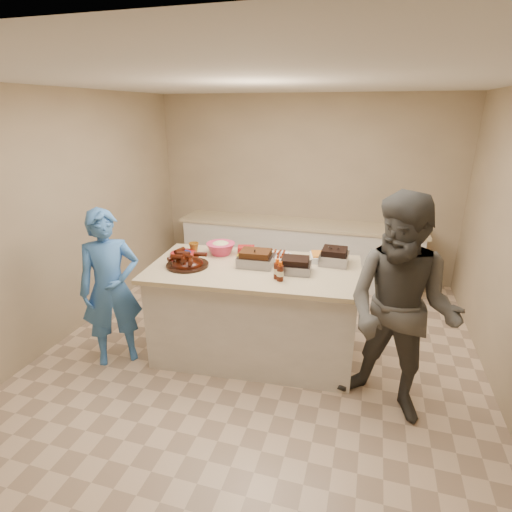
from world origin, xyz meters
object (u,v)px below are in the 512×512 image
(bbq_bottle_a, at_px, (280,281))
(guest_gray, at_px, (387,408))
(plastic_cup, at_px, (194,252))
(guest_blue, at_px, (120,358))
(coleslaw_bowl, at_px, (221,254))
(mustard_bottle, at_px, (239,264))
(rib_platter, at_px, (188,266))
(bbq_bottle_b, at_px, (277,278))
(roasting_pan, at_px, (334,264))
(island, at_px, (255,352))

(bbq_bottle_a, distance_m, guest_gray, 1.46)
(plastic_cup, xyz_separation_m, guest_blue, (-0.57, -0.75, -0.99))
(coleslaw_bowl, relative_size, mustard_bottle, 2.40)
(rib_platter, bearing_deg, guest_gray, -9.81)
(rib_platter, bearing_deg, bbq_bottle_b, -3.39)
(roasting_pan, bearing_deg, guest_gray, -51.78)
(guest_gray, bearing_deg, roasting_pan, 149.43)
(island, distance_m, guest_blue, 1.43)
(coleslaw_bowl, xyz_separation_m, bbq_bottle_b, (0.74, -0.48, 0.00))
(island, height_order, plastic_cup, plastic_cup)
(island, height_order, coleslaw_bowl, coleslaw_bowl)
(plastic_cup, height_order, guest_gray, plastic_cup)
(roasting_pan, height_order, guest_gray, roasting_pan)
(bbq_bottle_a, distance_m, bbq_bottle_b, 0.06)
(plastic_cup, bearing_deg, rib_platter, -74.28)
(guest_blue, bearing_deg, roasting_pan, -16.47)
(bbq_bottle_b, bearing_deg, guest_blue, -170.17)
(rib_platter, height_order, guest_gray, rib_platter)
(roasting_pan, xyz_separation_m, plastic_cup, (-1.52, -0.06, 0.00))
(mustard_bottle, xyz_separation_m, guest_gray, (1.54, -0.54, -0.99))
(rib_platter, distance_m, bbq_bottle_a, 0.98)
(roasting_pan, distance_m, guest_gray, 1.43)
(bbq_bottle_b, height_order, plastic_cup, bbq_bottle_b)
(island, relative_size, coleslaw_bowl, 6.77)
(mustard_bottle, bearing_deg, island, -11.25)
(guest_gray, bearing_deg, bbq_bottle_b, -172.43)
(guest_blue, bearing_deg, mustard_bottle, -13.18)
(bbq_bottle_a, bearing_deg, plastic_cup, 154.86)
(rib_platter, xyz_separation_m, mustard_bottle, (0.48, 0.19, 0.00))
(bbq_bottle_b, bearing_deg, plastic_cup, 155.98)
(roasting_pan, distance_m, bbq_bottle_a, 0.72)
(plastic_cup, bearing_deg, bbq_bottle_a, -25.14)
(guest_gray, bearing_deg, coleslaw_bowl, 179.75)
(bbq_bottle_b, height_order, mustard_bottle, bbq_bottle_b)
(island, distance_m, rib_platter, 1.20)
(bbq_bottle_b, height_order, guest_blue, bbq_bottle_b)
(roasting_pan, xyz_separation_m, bbq_bottle_b, (-0.47, -0.53, 0.00))
(guest_blue, distance_m, guest_gray, 2.71)
(bbq_bottle_b, relative_size, guest_gray, 0.10)
(guest_blue, bearing_deg, bbq_bottle_a, -29.48)
(roasting_pan, xyz_separation_m, coleslaw_bowl, (-1.21, -0.05, 0.00))
(plastic_cup, bearing_deg, island, -18.22)
(rib_platter, distance_m, guest_gray, 2.28)
(rib_platter, bearing_deg, bbq_bottle_a, -5.77)
(island, distance_m, coleslaw_bowl, 1.13)
(rib_platter, height_order, guest_blue, rib_platter)
(rib_platter, xyz_separation_m, roasting_pan, (1.41, 0.47, 0.00))
(roasting_pan, height_order, plastic_cup, same)
(coleslaw_bowl, distance_m, guest_gray, 2.22)
(bbq_bottle_a, bearing_deg, guest_gray, -13.50)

